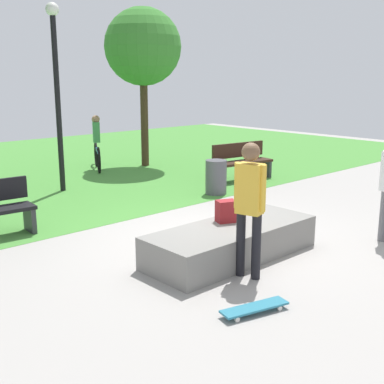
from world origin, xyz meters
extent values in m
plane|color=#9E9993|center=(0.00, 0.00, 0.00)|extent=(28.00, 28.00, 0.00)
cube|color=#478C38|center=(0.00, 7.88, 0.00)|extent=(26.60, 12.23, 0.01)
cube|color=gray|center=(-0.35, -0.77, 0.23)|extent=(2.65, 1.02, 0.46)
cube|color=maroon|center=(-0.27, -0.57, 0.62)|extent=(0.34, 0.29, 0.32)
cylinder|color=slate|center=(1.92, -1.88, 0.41)|extent=(0.12, 0.12, 0.81)
cylinder|color=black|center=(-0.76, -1.30, 0.43)|extent=(0.12, 0.12, 0.85)
cylinder|color=black|center=(-0.70, -1.52, 0.43)|extent=(0.12, 0.12, 0.85)
cube|color=gold|center=(-0.73, -1.41, 1.17)|extent=(0.28, 0.36, 0.64)
cylinder|color=gold|center=(-0.78, -1.25, 1.19)|extent=(0.09, 0.09, 0.59)
cylinder|color=gold|center=(-0.69, -1.57, 1.19)|extent=(0.09, 0.09, 0.59)
sphere|color=brown|center=(-0.73, -1.41, 1.63)|extent=(0.23, 0.23, 0.23)
cube|color=teal|center=(-1.45, -2.14, 0.07)|extent=(0.82, 0.39, 0.02)
cylinder|color=silver|center=(-1.74, -2.15, 0.03)|extent=(0.06, 0.04, 0.06)
cylinder|color=silver|center=(-1.70, -1.99, 0.03)|extent=(0.06, 0.04, 0.06)
cylinder|color=silver|center=(-1.20, -2.29, 0.03)|extent=(0.06, 0.04, 0.06)
cylinder|color=silver|center=(-1.16, -2.13, 0.03)|extent=(0.06, 0.04, 0.06)
cube|color=#331E14|center=(3.84, 2.75, 0.45)|extent=(1.64, 0.65, 0.06)
cube|color=#331E14|center=(3.87, 2.97, 0.73)|extent=(1.59, 0.28, 0.36)
cube|color=#2D2D33|center=(4.57, 2.65, 0.23)|extent=(0.13, 0.40, 0.45)
cube|color=#2D2D33|center=(3.11, 2.85, 0.23)|extent=(0.13, 0.40, 0.45)
cube|color=#2D2D33|center=(-1.96, 2.32, 0.23)|extent=(0.11, 0.40, 0.45)
cylinder|color=#42301E|center=(3.29, 6.04, 1.34)|extent=(0.21, 0.21, 2.68)
sphere|color=#387F2D|center=(3.29, 6.04, 3.32)|extent=(2.12, 2.12, 2.12)
cylinder|color=black|center=(-0.06, 4.72, 1.89)|extent=(0.12, 0.12, 3.78)
sphere|color=silver|center=(-0.06, 4.72, 3.90)|extent=(0.28, 0.28, 0.28)
cylinder|color=#4C4C51|center=(2.27, 2.15, 0.38)|extent=(0.46, 0.46, 0.75)
torus|color=black|center=(2.24, 7.00, 0.33)|extent=(0.39, 0.66, 0.72)
torus|color=black|center=(1.73, 6.03, 0.33)|extent=(0.39, 0.66, 0.72)
cube|color=#2659A5|center=(1.99, 6.52, 0.53)|extent=(0.50, 0.89, 0.08)
cube|color=#3F8C4C|center=(1.99, 6.52, 1.03)|extent=(0.29, 0.33, 0.56)
sphere|color=#9E7556|center=(1.99, 6.52, 1.38)|extent=(0.22, 0.22, 0.22)
camera|label=1|loc=(-5.36, -5.38, 2.54)|focal=46.71mm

